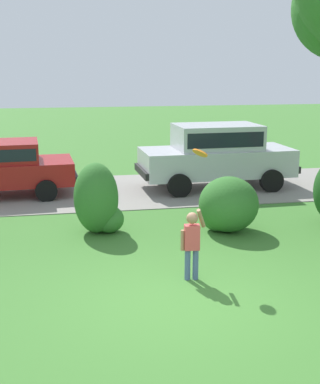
{
  "coord_description": "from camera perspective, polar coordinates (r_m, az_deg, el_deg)",
  "views": [
    {
      "loc": [
        -1.72,
        -7.54,
        3.64
      ],
      "look_at": [
        0.19,
        2.79,
        1.1
      ],
      "focal_mm": 49.31,
      "sensor_mm": 36.0,
      "label": 1
    }
  ],
  "objects": [
    {
      "name": "shrub_centre",
      "position": [
        11.83,
        7.27,
        -1.5
      ],
      "size": [
        1.33,
        1.31,
        1.24
      ],
      "color": "#33702B",
      "rests_on": "ground"
    },
    {
      "name": "ground_plane",
      "position": [
        8.55,
        2.22,
        -11.61
      ],
      "size": [
        80.0,
        80.0,
        0.0
      ],
      "primitive_type": "plane",
      "color": "#3D752D"
    },
    {
      "name": "child_thrower",
      "position": [
        9.07,
        3.47,
        -5.22
      ],
      "size": [
        0.46,
        0.25,
        1.29
      ],
      "color": "#4C608C",
      "rests_on": "ground"
    },
    {
      "name": "frisbee",
      "position": [
        9.28,
        4.35,
        4.23
      ],
      "size": [
        0.3,
        0.27,
        0.23
      ],
      "color": "orange"
    },
    {
      "name": "parked_suv",
      "position": [
        15.94,
        6.13,
        4.26
      ],
      "size": [
        4.77,
        2.24,
        1.92
      ],
      "color": "silver",
      "rests_on": "ground"
    },
    {
      "name": "shrub_centre_left",
      "position": [
        11.69,
        -6.74,
        -0.96
      ],
      "size": [
        1.09,
        1.13,
        1.57
      ],
      "color": "#33702B",
      "rests_on": "ground"
    },
    {
      "name": "driveway_strip",
      "position": [
        15.66,
        -3.87,
        0.15
      ],
      "size": [
        28.0,
        4.4,
        0.02
      ],
      "primitive_type": "cube",
      "color": "gray",
      "rests_on": "ground"
    },
    {
      "name": "parked_sedan",
      "position": [
        15.51,
        -16.88,
        2.62
      ],
      "size": [
        4.5,
        2.3,
        1.56
      ],
      "color": "maroon",
      "rests_on": "ground"
    }
  ]
}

